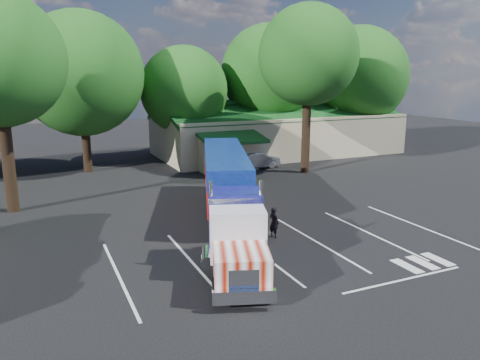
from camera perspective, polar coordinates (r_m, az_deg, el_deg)
name	(u,v)px	position (r m, az deg, el deg)	size (l,w,h in m)	color
ground	(213,217)	(27.08, -3.34, -4.52)	(120.00, 120.00, 0.00)	black
event_hall	(276,132)	(48.17, 4.36, 5.85)	(24.20, 14.12, 5.55)	tan
tree_row_c	(81,74)	(40.58, -18.80, 12.15)	(10.00, 10.00, 13.05)	black
tree_row_d	(184,90)	(43.72, -6.83, 10.83)	(8.00, 8.00, 10.60)	black
tree_row_e	(269,73)	(47.63, 3.57, 12.87)	(9.60, 9.60, 12.90)	black
tree_row_f	(358,76)	(52.08, 14.22, 12.19)	(10.40, 10.40, 13.00)	black
tree_near_right	(308,55)	(38.67, 8.34, 14.80)	(8.00, 8.00, 13.50)	black
semi_truck	(228,185)	(25.39, -1.53, -0.63)	(8.17, 17.93, 3.82)	black
woman	(274,222)	(23.63, 4.16, -5.17)	(0.57, 0.38, 1.57)	black
bicycle	(229,198)	(29.19, -1.31, -2.27)	(0.61, 1.76, 0.92)	black
silver_sedan	(255,160)	(40.44, 1.86, 2.43)	(1.58, 4.54, 1.50)	#94959B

